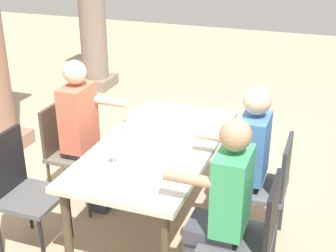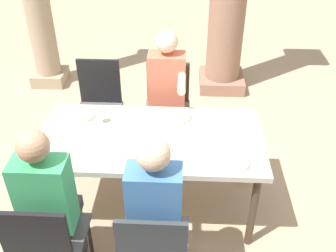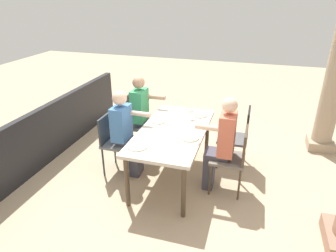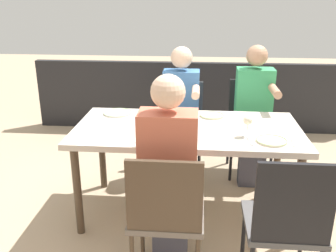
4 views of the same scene
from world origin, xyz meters
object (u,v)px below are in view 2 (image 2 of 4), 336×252
at_px(chair_west_north, 99,102).
at_px(diner_woman_green, 167,98).
at_px(dining_table, 151,144).
at_px(plate_3, 233,161).
at_px(chair_mid_south, 154,247).
at_px(wine_glass_0, 97,112).
at_px(chair_west_south, 46,242).
at_px(diner_man_white, 155,207).
at_px(plate_0, 82,115).
at_px(plate_2, 176,116).
at_px(plate_1, 120,157).
at_px(chair_mid_north, 167,103).
at_px(diner_guest_third, 51,202).

xyz_separation_m(chair_west_north, diner_woman_green, (0.69, -0.18, 0.18)).
height_order(dining_table, plate_3, plate_3).
distance_m(chair_mid_south, wine_glass_0, 1.19).
relative_size(chair_west_south, diner_man_white, 0.72).
xyz_separation_m(chair_west_north, plate_0, (-0.00, -0.61, 0.24)).
xyz_separation_m(dining_table, plate_3, (0.61, -0.28, 0.08)).
xyz_separation_m(plate_0, plate_2, (0.79, 0.02, -0.00)).
height_order(diner_woman_green, plate_0, diner_woman_green).
bearing_deg(dining_table, plate_2, 55.92).
height_order(dining_table, diner_woman_green, diner_woman_green).
bearing_deg(chair_west_south, plate_1, 55.59).
height_order(chair_mid_north, plate_1, chair_mid_north).
xyz_separation_m(dining_table, diner_man_white, (0.08, -0.67, -0.00)).
distance_m(chair_west_north, diner_man_white, 1.68).
relative_size(chair_west_north, chair_west_south, 1.01).
xyz_separation_m(diner_woman_green, plate_2, (0.10, -0.40, 0.06)).
relative_size(chair_west_north, plate_1, 4.62).
bearing_deg(chair_mid_north, plate_1, -104.01).
bearing_deg(chair_mid_north, diner_guest_third, -114.32).
height_order(dining_table, plate_1, plate_1).
xyz_separation_m(chair_mid_south, diner_man_white, (-0.00, 0.19, 0.16)).
distance_m(chair_west_south, wine_glass_0, 1.09).
bearing_deg(dining_table, chair_west_north, 124.65).
distance_m(chair_mid_south, plate_1, 0.69).
distance_m(dining_table, chair_mid_south, 0.88).
distance_m(chair_west_north, plate_1, 1.23).
bearing_deg(dining_table, diner_guest_third, -132.20).
height_order(diner_man_white, plate_1, diner_man_white).
bearing_deg(plate_3, plate_2, 126.92).
distance_m(chair_west_north, chair_mid_south, 1.85).
bearing_deg(plate_0, chair_mid_south, -58.45).
xyz_separation_m(diner_man_white, diner_guest_third, (-0.69, 0.00, 0.01)).
relative_size(chair_west_south, wine_glass_0, 5.93).
bearing_deg(plate_2, diner_guest_third, -129.98).
xyz_separation_m(chair_mid_south, wine_glass_0, (-0.53, 1.02, 0.34)).
relative_size(chair_west_south, diner_guest_third, 0.71).
distance_m(diner_woman_green, plate_2, 0.42).
xyz_separation_m(diner_guest_third, plate_3, (1.21, 0.38, 0.08)).
height_order(chair_west_south, diner_woman_green, diner_woman_green).
height_order(wine_glass_0, plate_1, wine_glass_0).
bearing_deg(chair_west_south, diner_man_white, 15.92).
relative_size(dining_table, plate_1, 8.62).
distance_m(chair_west_south, diner_woman_green, 1.70).
xyz_separation_m(chair_west_south, plate_3, (1.21, 0.58, 0.23)).
distance_m(chair_west_south, diner_man_white, 0.72).
bearing_deg(plate_1, plate_0, 127.10).
bearing_deg(dining_table, chair_mid_north, 84.22).
xyz_separation_m(dining_table, chair_west_south, (-0.60, -0.86, -0.15)).
bearing_deg(chair_mid_south, diner_man_white, 90.91).
bearing_deg(plate_3, plate_0, 156.00).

